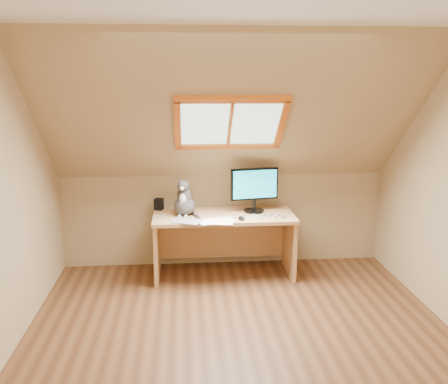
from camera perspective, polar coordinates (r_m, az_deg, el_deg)
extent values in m
plane|color=brown|center=(4.10, 2.08, -16.72)|extent=(3.50, 3.50, 0.00)
cube|color=tan|center=(2.02, 8.38, -11.44)|extent=(3.50, 0.02, 2.40)
cube|color=tan|center=(5.52, -0.04, -3.15)|extent=(3.50, 0.02, 1.00)
cube|color=silver|center=(2.82, 4.49, 20.43)|extent=(3.50, 1.95, 0.02)
cube|color=tan|center=(4.55, 0.78, 8.77)|extent=(3.50, 1.56, 1.41)
cube|color=#B2E0CC|center=(4.63, 0.68, 7.98)|extent=(0.90, 0.53, 0.48)
cube|color=orange|center=(4.63, 0.68, 7.98)|extent=(1.02, 0.64, 0.59)
cube|color=tan|center=(5.13, -0.02, -2.78)|extent=(1.44, 0.63, 0.04)
cube|color=tan|center=(5.22, -7.67, -6.41)|extent=(0.04, 0.57, 0.62)
cube|color=tan|center=(5.33, 7.46, -6.00)|extent=(0.04, 0.57, 0.62)
cube|color=tan|center=(5.50, -0.27, -5.28)|extent=(1.34, 0.03, 0.44)
cylinder|color=black|center=(5.23, 3.45, -2.16)|extent=(0.21, 0.21, 0.02)
cylinder|color=black|center=(5.22, 3.46, -1.45)|extent=(0.03, 0.03, 0.12)
cube|color=black|center=(5.17, 3.49, 0.94)|extent=(0.50, 0.12, 0.33)
cube|color=#005EC3|center=(5.14, 3.58, 0.89)|extent=(0.46, 0.09, 0.29)
ellipsoid|color=#45403D|center=(5.11, -4.52, -1.59)|extent=(0.27, 0.30, 0.19)
ellipsoid|color=#45403D|center=(5.07, -4.58, -0.43)|extent=(0.17, 0.17, 0.20)
ellipsoid|color=silver|center=(5.01, -4.73, -0.83)|extent=(0.08, 0.05, 0.12)
ellipsoid|color=#45403D|center=(5.00, -4.71, 0.72)|extent=(0.13, 0.12, 0.11)
sphere|color=silver|center=(4.95, -4.83, 0.41)|extent=(0.04, 0.04, 0.04)
cone|color=#45403D|center=(5.01, -5.07, 1.37)|extent=(0.06, 0.06, 0.07)
cone|color=#45403D|center=(5.00, -4.28, 1.34)|extent=(0.06, 0.06, 0.07)
cube|color=black|center=(5.34, -7.46, -1.38)|extent=(0.11, 0.11, 0.12)
cube|color=#B2B2B7|center=(4.88, -4.26, -3.34)|extent=(0.33, 0.29, 0.01)
ellipsoid|color=black|center=(4.94, 1.99, -3.01)|extent=(0.06, 0.10, 0.03)
cube|color=white|center=(4.87, -1.01, -3.41)|extent=(0.33, 0.27, 0.00)
cube|color=white|center=(4.87, -1.01, -3.40)|extent=(0.32, 0.24, 0.00)
cube|color=white|center=(4.87, -1.01, -3.38)|extent=(0.35, 0.30, 0.00)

